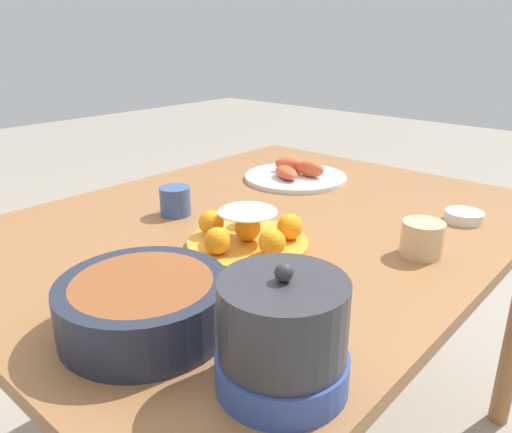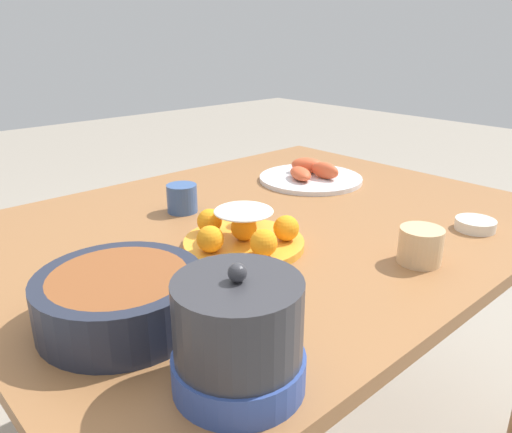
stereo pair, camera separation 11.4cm
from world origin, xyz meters
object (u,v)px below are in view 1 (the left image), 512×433
Objects in this scene: seafood_platter at (295,174)px; cup_far at (422,239)px; cup_near at (175,201)px; dining_table at (263,253)px; serving_bowl at (144,304)px; warming_pot at (283,336)px; cake_plate at (248,233)px; sauce_bowl at (464,216)px.

seafood_platter is 0.60m from cup_far.
seafood_platter is 4.11× the size of cup_near.
seafood_platter is (-0.34, -0.16, 0.11)m from dining_table.
warming_pot is (-0.04, 0.24, 0.03)m from serving_bowl.
sauce_bowl is at bearing 147.99° from cake_plate.
dining_table is 17.69× the size of cup_near.
serving_bowl is 3.41× the size of cup_near.
cake_plate is at bearing -54.51° from cup_far.
serving_bowl is at bearing -20.09° from cup_far.
cup_far reaches higher than sauce_bowl.
cup_far is at bearing 63.05° from seafood_platter.
cup_far is 0.49× the size of warming_pot.
sauce_bowl is 0.71m from cup_near.
warming_pot reaches higher than sauce_bowl.
seafood_platter is at bearing 175.59° from cup_near.
cup_far is at bearing 125.49° from cake_plate.
cake_plate is 0.99× the size of serving_bowl.
warming_pot reaches higher than seafood_platter.
seafood_platter is 0.45m from cup_near.
cup_near reaches higher than sauce_bowl.
cup_far is at bearing -175.75° from warming_pot.
cup_far reaches higher than seafood_platter.
cake_plate is 2.85× the size of sauce_bowl.
cake_plate is 0.82× the size of seafood_platter.
cup_near is 0.44× the size of warming_pot.
cup_near is at bearing -4.41° from seafood_platter.
sauce_bowl is 0.52× the size of warming_pot.
sauce_bowl is at bearing 130.71° from dining_table.
sauce_bowl is at bearing 166.27° from serving_bowl.
sauce_bowl reaches higher than dining_table.
cup_near is 0.69m from warming_pot.
cake_plate is 0.55m from sauce_bowl.
seafood_platter is at bearing -154.88° from dining_table.
cake_plate is 0.35m from serving_bowl.
sauce_bowl is 1.05× the size of cup_far.
dining_table is 0.26m from cup_near.
cake_plate is 0.28m from cup_near.
cake_plate is 0.45m from warming_pot.
warming_pot reaches higher than dining_table.
dining_table is at bearing -80.14° from cup_far.
cup_near is at bearing -72.40° from cup_far.
serving_bowl is 0.59m from cup_far.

